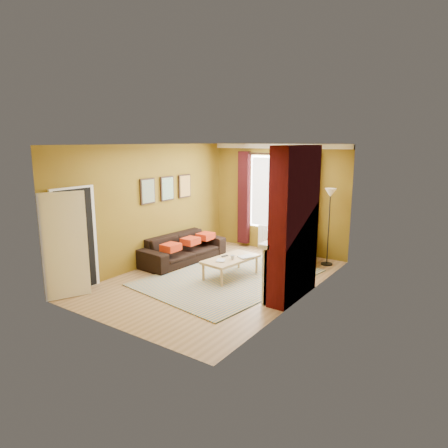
{
  "coord_description": "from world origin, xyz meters",
  "views": [
    {
      "loc": [
        4.67,
        -6.54,
        2.87
      ],
      "look_at": [
        0.0,
        0.25,
        1.15
      ],
      "focal_mm": 32.0,
      "sensor_mm": 36.0,
      "label": 1
    }
  ],
  "objects_px": {
    "floor_lamp": "(330,205)",
    "wicker_stool": "(292,255)",
    "armchair": "(292,249)",
    "sofa": "(183,248)",
    "coffee_table": "(231,260)"
  },
  "relations": [
    {
      "from": "sofa",
      "to": "coffee_table",
      "type": "relative_size",
      "value": 1.66
    },
    {
      "from": "coffee_table",
      "to": "wicker_stool",
      "type": "height_order",
      "value": "coffee_table"
    },
    {
      "from": "floor_lamp",
      "to": "sofa",
      "type": "bearing_deg",
      "value": -149.93
    },
    {
      "from": "wicker_stool",
      "to": "floor_lamp",
      "type": "relative_size",
      "value": 0.23
    },
    {
      "from": "sofa",
      "to": "armchair",
      "type": "xyz_separation_m",
      "value": [
        2.25,
        1.33,
        0.02
      ]
    },
    {
      "from": "armchair",
      "to": "floor_lamp",
      "type": "distance_m",
      "value": 1.36
    },
    {
      "from": "floor_lamp",
      "to": "wicker_stool",
      "type": "bearing_deg",
      "value": -154.08
    },
    {
      "from": "sofa",
      "to": "armchair",
      "type": "bearing_deg",
      "value": -55.04
    },
    {
      "from": "coffee_table",
      "to": "wicker_stool",
      "type": "relative_size",
      "value": 3.26
    },
    {
      "from": "coffee_table",
      "to": "floor_lamp",
      "type": "bearing_deg",
      "value": 62.67
    },
    {
      "from": "floor_lamp",
      "to": "armchair",
      "type": "bearing_deg",
      "value": -151.63
    },
    {
      "from": "sofa",
      "to": "coffee_table",
      "type": "xyz_separation_m",
      "value": [
        1.58,
        -0.3,
        0.05
      ]
    },
    {
      "from": "wicker_stool",
      "to": "sofa",
      "type": "bearing_deg",
      "value": -148.64
    },
    {
      "from": "sofa",
      "to": "floor_lamp",
      "type": "bearing_deg",
      "value": -55.58
    },
    {
      "from": "armchair",
      "to": "floor_lamp",
      "type": "height_order",
      "value": "floor_lamp"
    }
  ]
}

